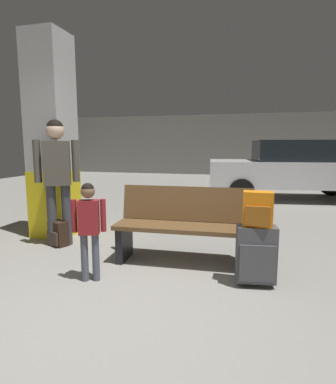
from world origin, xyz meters
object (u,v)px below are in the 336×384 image
object	(u,v)px
backpack_bright	(258,209)
parked_car_near	(292,168)
suitcase	(256,254)
backpack_dark_floor	(58,234)
child	(89,221)
structural_pillar	(52,138)
adult	(57,169)
bench	(184,226)

from	to	relation	value
backpack_bright	parked_car_near	bearing A→B (deg)	80.35
suitcase	parked_car_near	distance (m)	5.61
backpack_dark_floor	child	bearing A→B (deg)	-42.66
structural_pillar	backpack_bright	bearing A→B (deg)	-19.95
structural_pillar	backpack_dark_floor	distance (m)	1.44
suitcase	adult	distance (m)	2.80
backpack_dark_floor	parked_car_near	size ratio (longest dim) A/B	0.08
backpack_bright	parked_car_near	xyz separation A→B (m)	(0.94, 5.51, 0.03)
backpack_dark_floor	bench	bearing A→B (deg)	-4.84
backpack_dark_floor	parked_car_near	distance (m)	6.10
child	backpack_dark_floor	bearing A→B (deg)	137.34
backpack_bright	suitcase	bearing A→B (deg)	27.40
suitcase	backpack_dark_floor	distance (m)	2.71
structural_pillar	suitcase	distance (m)	3.39
structural_pillar	adult	bearing A→B (deg)	-50.73
backpack_bright	adult	bearing A→B (deg)	166.34
bench	child	size ratio (longest dim) A/B	1.60
backpack_bright	parked_car_near	distance (m)	5.59
child	structural_pillar	bearing A→B (deg)	133.96
suitcase	backpack_bright	bearing A→B (deg)	-152.60
bench	structural_pillar	bearing A→B (deg)	163.77
child	parked_car_near	size ratio (longest dim) A/B	0.24
adult	backpack_dark_floor	bearing A→B (deg)	-121.15
adult	backpack_dark_floor	xyz separation A→B (m)	(-0.02, -0.03, -0.90)
suitcase	parked_car_near	xyz separation A→B (m)	(0.94, 5.51, 0.48)
adult	bench	bearing A→B (deg)	-5.81
bench	parked_car_near	distance (m)	5.37
backpack_bright	child	distance (m)	1.67
structural_pillar	parked_car_near	size ratio (longest dim) A/B	0.70
child	adult	bearing A→B (deg)	135.93
structural_pillar	adult	xyz separation A→B (m)	(0.37, -0.45, -0.42)
bench	backpack_dark_floor	world-z (taller)	bench
backpack_bright	adult	world-z (taller)	adult
bench	suitcase	size ratio (longest dim) A/B	2.69
structural_pillar	backpack_bright	distance (m)	3.26
bench	parked_car_near	world-z (taller)	parked_car_near
suitcase	parked_car_near	bearing A→B (deg)	80.36
adult	parked_car_near	size ratio (longest dim) A/B	0.40
bench	backpack_dark_floor	distance (m)	1.84
backpack_bright	adult	distance (m)	2.71
suitcase	child	size ratio (longest dim) A/B	0.60
adult	child	bearing A→B (deg)	-44.07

